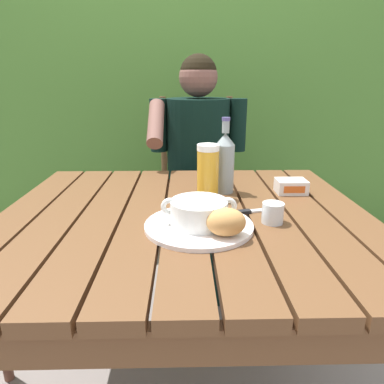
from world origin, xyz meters
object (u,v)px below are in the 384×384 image
beer_bottle (226,162)px  table_knife (250,212)px  chair_near_diner (197,192)px  bread_roll (227,222)px  serving_plate (200,225)px  soup_bowl (200,212)px  water_glass_small (274,213)px  butter_tub (292,186)px  person_eating (198,160)px  beer_glass (209,171)px

beer_bottle → table_knife: (0.05, -0.21, -0.11)m
chair_near_diner → bread_roll: (0.03, -1.14, 0.30)m
chair_near_diner → serving_plate: size_ratio=3.46×
serving_plate → soup_bowl: soup_bowl is taller
soup_bowl → table_knife: 0.20m
bread_roll → water_glass_small: bread_roll is taller
soup_bowl → butter_tub: (0.34, 0.30, -0.02)m
soup_bowl → chair_near_diner: bearing=88.2°
chair_near_diner → butter_tub: (0.31, -0.76, 0.27)m
person_eating → beer_bottle: bearing=-82.4°
chair_near_diner → beer_glass: bearing=-89.5°
person_eating → butter_tub: (0.31, -0.56, 0.03)m
soup_bowl → water_glass_small: soup_bowl is taller
chair_near_diner → water_glass_small: 1.08m
beer_bottle → butter_tub: bearing=-3.4°
soup_bowl → water_glass_small: (0.21, 0.03, -0.02)m
serving_plate → bread_roll: (0.06, -0.08, 0.04)m
person_eating → chair_near_diner: bearing=89.2°
beer_glass → beer_bottle: beer_bottle is taller
beer_bottle → bread_roll: bearing=-95.7°
table_knife → beer_bottle: bearing=104.9°
butter_tub → bread_roll: bearing=-126.7°
chair_near_diner → beer_glass: size_ratio=5.61×
chair_near_diner → soup_bowl: size_ratio=5.01×
table_knife → water_glass_small: bearing=-55.8°
water_glass_small → butter_tub: water_glass_small is taller
serving_plate → bread_roll: size_ratio=2.93×
serving_plate → bread_roll: 0.11m
butter_tub → beer_bottle: bearing=176.6°
beer_bottle → butter_tub: 0.25m
beer_glass → table_knife: beer_glass is taller
person_eating → table_knife: size_ratio=7.59×
serving_plate → butter_tub: size_ratio=2.83×
butter_tub → person_eating: bearing=119.1°
chair_near_diner → beer_glass: chair_near_diner is taller
soup_bowl → beer_glass: (0.04, 0.25, 0.05)m
person_eating → soup_bowl: bearing=-92.0°
bread_roll → butter_tub: size_ratio=0.97×
bread_roll → butter_tub: (0.28, 0.37, -0.02)m
beer_bottle → water_glass_small: size_ratio=4.33×
soup_bowl → bread_roll: soup_bowl is taller
beer_glass → water_glass_small: bearing=-52.7°
chair_near_diner → serving_plate: bearing=-91.8°
chair_near_diner → water_glass_small: (0.18, -1.03, 0.28)m
serving_plate → butter_tub: (0.34, 0.30, 0.02)m
bread_roll → person_eating: bearing=92.1°
serving_plate → butter_tub: 0.45m
water_glass_small → bread_roll: bearing=-144.0°
chair_near_diner → beer_bottle: chair_near_diner is taller
serving_plate → person_eating: bearing=88.0°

